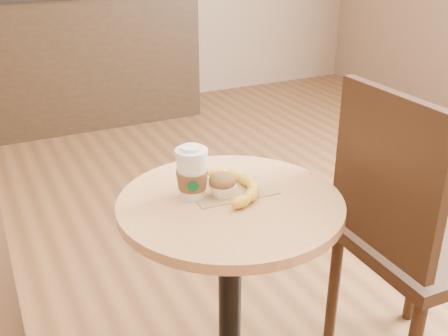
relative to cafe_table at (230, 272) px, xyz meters
The scene contains 7 objects.
cafe_table is the anchor object (origin of this frame).
chair_right 0.58m from the cafe_table, 15.54° to the right, with size 0.47×0.47×1.04m.
service_counter 3.07m from the cafe_table, 89.11° to the left, with size 2.30×0.65×1.04m.
kraft_bag 0.26m from the cafe_table, 64.41° to the left, with size 0.24×0.18×0.00m, color #9C7A4B.
coffee_cup 0.33m from the cafe_table, 143.88° to the left, with size 0.09×0.09×0.15m.
muffin 0.28m from the cafe_table, 113.52° to the left, with size 0.08×0.08×0.07m.
banana 0.27m from the cafe_table, 40.49° to the left, with size 0.14×0.25×0.03m, color gold, non-canonical shape.
Camera 1 is at (-0.65, -1.04, 1.43)m, focal length 42.00 mm.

